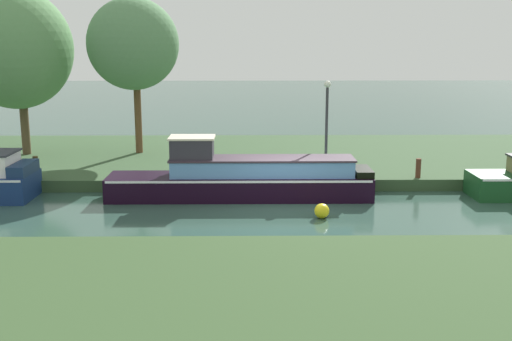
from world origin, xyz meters
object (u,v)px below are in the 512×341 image
at_px(willow_tree_left, 15,49).
at_px(channel_buoy, 322,211).
at_px(mooring_post_near, 418,168).
at_px(mooring_post_far, 36,168).
at_px(lamp_post, 327,116).
at_px(willow_tree_centre, 133,44).
at_px(black_barge, 243,178).

bearing_deg(willow_tree_left, channel_buoy, -34.70).
height_order(mooring_post_near, mooring_post_far, mooring_post_far).
relative_size(lamp_post, mooring_post_far, 4.18).
distance_m(willow_tree_left, willow_tree_centre, 4.56).
relative_size(willow_tree_centre, lamp_post, 1.95).
relative_size(willow_tree_left, channel_buoy, 15.44).
xyz_separation_m(black_barge, lamp_post, (2.91, 2.22, 1.75)).
bearing_deg(channel_buoy, willow_tree_centre, 129.71).
bearing_deg(willow_tree_centre, mooring_post_far, -120.31).
xyz_separation_m(willow_tree_centre, channel_buoy, (6.61, -7.96, -4.60)).
xyz_separation_m(willow_tree_left, mooring_post_far, (1.93, -4.24, -3.85)).
height_order(lamp_post, channel_buoy, lamp_post).
bearing_deg(mooring_post_far, lamp_post, 6.25).
bearing_deg(willow_tree_left, willow_tree_centre, 2.89).
distance_m(black_barge, willow_tree_left, 11.15).
xyz_separation_m(lamp_post, channel_buoy, (-0.66, -4.57, -2.18)).
distance_m(mooring_post_near, mooring_post_far, 12.89).
xyz_separation_m(willow_tree_left, lamp_post, (11.82, -3.16, -2.24)).
height_order(willow_tree_left, mooring_post_far, willow_tree_left).
relative_size(black_barge, mooring_post_far, 10.95).
height_order(black_barge, lamp_post, lamp_post).
bearing_deg(black_barge, willow_tree_left, 148.88).
xyz_separation_m(mooring_post_near, channel_buoy, (-3.67, -3.48, -0.51)).
bearing_deg(channel_buoy, lamp_post, 81.76).
xyz_separation_m(willow_tree_centre, mooring_post_far, (-2.61, -4.47, -4.03)).
distance_m(willow_tree_left, mooring_post_far, 6.05).
bearing_deg(channel_buoy, black_barge, 133.73).
distance_m(willow_tree_centre, lamp_post, 8.38).
bearing_deg(mooring_post_far, willow_tree_centre, 59.69).
bearing_deg(channel_buoy, mooring_post_near, 43.50).
bearing_deg(mooring_post_near, black_barge, -169.15).
height_order(willow_tree_centre, mooring_post_near, willow_tree_centre).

